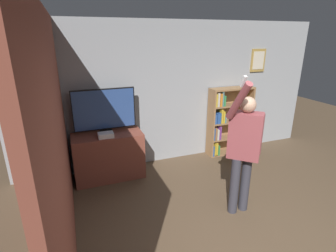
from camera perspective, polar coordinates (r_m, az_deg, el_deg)
The scene contains 7 objects.
wall_back at distance 5.14m, azimuth 1.99°, elevation 7.10°, with size 6.16×0.09×2.70m.
wall_side_brick at distance 3.33m, azimuth -22.60°, elevation -1.26°, with size 0.06×4.53×2.70m.
tv_ledge at distance 4.77m, azimuth -12.76°, elevation -6.35°, with size 1.19×0.55×0.82m.
television at distance 4.59m, azimuth -13.68°, elevation 3.34°, with size 1.05×0.22×0.77m.
game_console at distance 4.46m, azimuth -13.38°, elevation -1.93°, with size 0.25×0.18×0.08m.
bookshelf at distance 5.63m, azimuth 12.42°, elevation 1.02°, with size 0.95×0.28×1.42m.
person at distance 3.66m, azimuth 16.23°, elevation -4.15°, with size 0.56×0.55×2.00m.
Camera 1 is at (-1.93, -1.68, 2.43)m, focal length 28.00 mm.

